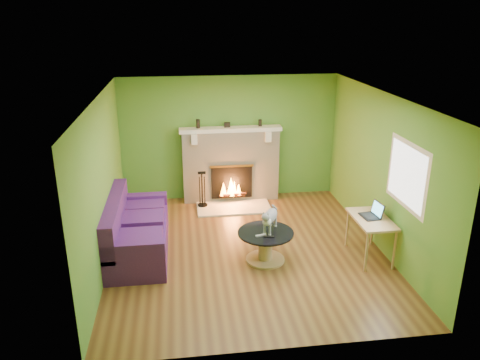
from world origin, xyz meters
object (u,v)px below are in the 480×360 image
Objects in this scene: sofa at (134,232)px; coffee_table at (265,244)px; desk at (371,223)px; cat at (270,218)px.

sofa is 2.18m from coffee_table.
cat reaches higher than desk.
cat is (0.08, 0.05, 0.42)m from coffee_table.
sofa reaches higher than desk.
sofa is at bearing -166.34° from cat.
desk is 1.41× the size of cat.
coffee_table is at bearing -120.86° from cat.
sofa is at bearing 169.71° from desk.
desk is at bearing 21.24° from cat.
cat is at bearing 32.01° from coffee_table.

